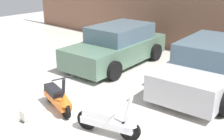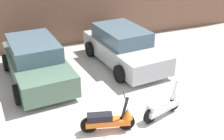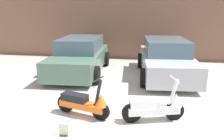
# 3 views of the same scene
# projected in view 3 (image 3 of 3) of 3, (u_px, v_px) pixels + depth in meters

# --- Properties ---
(ground_plane) EXTENTS (28.00, 28.00, 0.00)m
(ground_plane) POSITION_uv_depth(u_px,v_px,m) (87.00, 132.00, 4.48)
(ground_plane) COLOR beige
(wall_back) EXTENTS (19.60, 0.12, 3.42)m
(wall_back) POSITION_uv_depth(u_px,v_px,m) (126.00, 24.00, 10.74)
(wall_back) COLOR #845B47
(wall_back) RESTS_ON ground_plane
(scooter_front_left) EXTENTS (1.36, 0.63, 0.97)m
(scooter_front_left) POSITION_uv_depth(u_px,v_px,m) (84.00, 103.00, 5.04)
(scooter_front_left) COLOR black
(scooter_front_left) RESTS_ON ground_plane
(scooter_front_right) EXTENTS (1.38, 0.66, 0.99)m
(scooter_front_right) POSITION_uv_depth(u_px,v_px,m) (156.00, 106.00, 4.82)
(scooter_front_right) COLOR black
(scooter_front_right) RESTS_ON ground_plane
(car_rear_left) EXTENTS (2.14, 4.11, 1.36)m
(car_rear_left) POSITION_uv_depth(u_px,v_px,m) (80.00, 56.00, 8.56)
(car_rear_left) COLOR #51705B
(car_rear_left) RESTS_ON ground_plane
(car_rear_center) EXTENTS (2.21, 4.16, 1.37)m
(car_rear_center) POSITION_uv_depth(u_px,v_px,m) (166.00, 59.00, 8.10)
(car_rear_center) COLOR #B7B7BC
(car_rear_center) RESTS_ON ground_plane
(placard_near_left_scooter) EXTENTS (0.20, 0.13, 0.26)m
(placard_near_left_scooter) POSITION_uv_depth(u_px,v_px,m) (64.00, 130.00, 4.32)
(placard_near_left_scooter) COLOR black
(placard_near_left_scooter) RESTS_ON ground_plane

